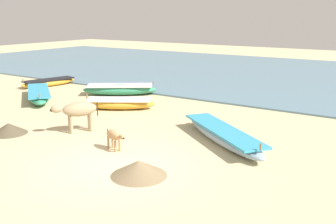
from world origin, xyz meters
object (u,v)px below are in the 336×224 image
at_px(fishing_boat_3, 39,94).
at_px(fishing_boat_0, 49,82).
at_px(fishing_boat_2, 120,103).
at_px(calf_near_tan, 114,136).
at_px(cow_adult_dun, 78,110).
at_px(fishing_boat_6, 120,89).
at_px(fishing_boat_1, 223,135).

bearing_deg(fishing_boat_3, fishing_boat_0, 170.00).
distance_m(fishing_boat_2, calf_near_tan, 5.33).
xyz_separation_m(fishing_boat_0, cow_adult_dun, (8.02, -5.45, 0.54)).
distance_m(fishing_boat_3, calf_near_tan, 8.60).
bearing_deg(calf_near_tan, fishing_boat_6, 146.78).
distance_m(fishing_boat_0, calf_near_tan, 12.07).
xyz_separation_m(fishing_boat_0, fishing_boat_6, (5.01, 0.32, 0.06)).
relative_size(fishing_boat_0, calf_near_tan, 3.57).
relative_size(fishing_boat_0, fishing_boat_2, 1.09).
xyz_separation_m(fishing_boat_1, calf_near_tan, (-2.40, -2.50, 0.21)).
bearing_deg(fishing_boat_3, calf_near_tan, 13.16).
height_order(fishing_boat_1, cow_adult_dun, cow_adult_dun).
distance_m(fishing_boat_0, fishing_boat_6, 5.02).
distance_m(fishing_boat_1, fishing_boat_3, 10.29).
relative_size(fishing_boat_1, cow_adult_dun, 2.86).
height_order(fishing_boat_0, fishing_boat_3, fishing_boat_3).
bearing_deg(fishing_boat_0, fishing_boat_2, 85.99).
height_order(fishing_boat_2, calf_near_tan, fishing_boat_2).
distance_m(fishing_boat_2, cow_adult_dun, 3.56).
bearing_deg(cow_adult_dun, fishing_boat_3, -83.87).
bearing_deg(calf_near_tan, cow_adult_dun, 179.00).
distance_m(fishing_boat_3, fishing_boat_6, 3.93).
bearing_deg(fishing_boat_2, fishing_boat_0, -48.61).
bearing_deg(fishing_boat_1, calf_near_tan, -96.96).
bearing_deg(calf_near_tan, fishing_boat_1, 63.92).
bearing_deg(cow_adult_dun, fishing_boat_1, 142.60).
bearing_deg(calf_near_tan, fishing_boat_2, 146.30).
bearing_deg(fishing_boat_2, calf_near_tan, 96.48).
xyz_separation_m(fishing_boat_6, calf_near_tan, (5.32, -6.55, 0.16)).
bearing_deg(fishing_boat_1, fishing_boat_6, -170.85).
xyz_separation_m(fishing_boat_1, fishing_boat_6, (-7.72, 4.04, 0.04)).
height_order(fishing_boat_6, calf_near_tan, fishing_boat_6).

